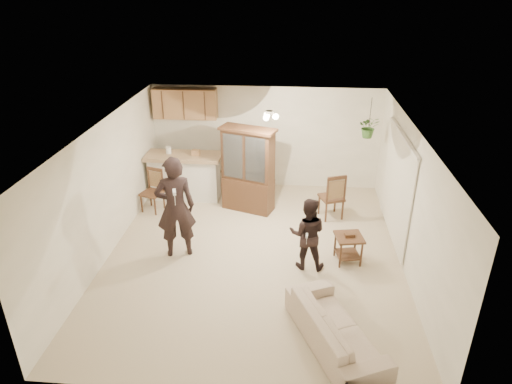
# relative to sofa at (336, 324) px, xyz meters

# --- Properties ---
(floor) EXTENTS (6.50, 6.50, 0.00)m
(floor) POSITION_rel_sofa_xyz_m (-1.37, 2.21, -0.37)
(floor) COLOR beige
(floor) RESTS_ON ground
(ceiling) EXTENTS (5.50, 6.50, 0.02)m
(ceiling) POSITION_rel_sofa_xyz_m (-1.37, 2.21, 2.13)
(ceiling) COLOR white
(ceiling) RESTS_ON wall_back
(wall_back) EXTENTS (5.50, 0.02, 2.50)m
(wall_back) POSITION_rel_sofa_xyz_m (-1.37, 5.46, 0.88)
(wall_back) COLOR white
(wall_back) RESTS_ON ground
(wall_front) EXTENTS (5.50, 0.02, 2.50)m
(wall_front) POSITION_rel_sofa_xyz_m (-1.37, -1.04, 0.88)
(wall_front) COLOR white
(wall_front) RESTS_ON ground
(wall_left) EXTENTS (0.02, 6.50, 2.50)m
(wall_left) POSITION_rel_sofa_xyz_m (-4.12, 2.21, 0.88)
(wall_left) COLOR white
(wall_left) RESTS_ON ground
(wall_right) EXTENTS (0.02, 6.50, 2.50)m
(wall_right) POSITION_rel_sofa_xyz_m (1.38, 2.21, 0.88)
(wall_right) COLOR white
(wall_right) RESTS_ON ground
(breakfast_bar) EXTENTS (1.60, 0.55, 1.00)m
(breakfast_bar) POSITION_rel_sofa_xyz_m (-3.22, 4.56, 0.13)
(breakfast_bar) COLOR white
(breakfast_bar) RESTS_ON floor
(bar_top) EXTENTS (1.75, 0.70, 0.08)m
(bar_top) POSITION_rel_sofa_xyz_m (-3.22, 4.56, 0.68)
(bar_top) COLOR tan
(bar_top) RESTS_ON breakfast_bar
(upper_cabinets) EXTENTS (1.50, 0.34, 0.70)m
(upper_cabinets) POSITION_rel_sofa_xyz_m (-3.27, 5.28, 1.73)
(upper_cabinets) COLOR olive
(upper_cabinets) RESTS_ON wall_back
(vertical_blinds) EXTENTS (0.06, 2.30, 2.10)m
(vertical_blinds) POSITION_rel_sofa_xyz_m (1.34, 3.11, 0.73)
(vertical_blinds) COLOR silver
(vertical_blinds) RESTS_ON wall_right
(ceiling_fixture) EXTENTS (0.36, 0.36, 0.20)m
(ceiling_fixture) POSITION_rel_sofa_xyz_m (-1.17, 3.41, 2.03)
(ceiling_fixture) COLOR #FFE6BF
(ceiling_fixture) RESTS_ON ceiling
(hanging_plant) EXTENTS (0.43, 0.37, 0.48)m
(hanging_plant) POSITION_rel_sofa_xyz_m (0.93, 4.61, 1.48)
(hanging_plant) COLOR #285522
(hanging_plant) RESTS_ON ceiling
(plant_cord) EXTENTS (0.01, 0.01, 0.65)m
(plant_cord) POSITION_rel_sofa_xyz_m (0.93, 4.61, 1.81)
(plant_cord) COLOR black
(plant_cord) RESTS_ON ceiling
(sofa) EXTENTS (1.43, 2.01, 0.73)m
(sofa) POSITION_rel_sofa_xyz_m (0.00, 0.00, 0.00)
(sofa) COLOR beige
(sofa) RESTS_ON floor
(adult) EXTENTS (0.75, 0.60, 1.80)m
(adult) POSITION_rel_sofa_xyz_m (-2.81, 2.14, 0.53)
(adult) COLOR black
(adult) RESTS_ON floor
(child) EXTENTS (0.69, 0.56, 1.35)m
(child) POSITION_rel_sofa_xyz_m (-0.39, 1.92, 0.31)
(child) COLOR black
(child) RESTS_ON floor
(china_hutch) EXTENTS (1.30, 0.84, 1.92)m
(china_hutch) POSITION_rel_sofa_xyz_m (-1.67, 4.10, 0.58)
(china_hutch) COLOR #3C2316
(china_hutch) RESTS_ON floor
(side_table) EXTENTS (0.57, 0.57, 0.59)m
(side_table) POSITION_rel_sofa_xyz_m (0.38, 2.16, -0.09)
(side_table) COLOR #3C2316
(side_table) RESTS_ON floor
(chair_bar) EXTENTS (0.54, 0.54, 0.97)m
(chair_bar) POSITION_rel_sofa_xyz_m (-3.81, 3.83, -0.09)
(chair_bar) COLOR #3C2316
(chair_bar) RESTS_ON floor
(chair_hutch_left) EXTENTS (0.71, 0.71, 1.16)m
(chair_hutch_left) POSITION_rel_sofa_xyz_m (-2.08, 5.06, -0.04)
(chair_hutch_left) COLOR #3C2316
(chair_hutch_left) RESTS_ON floor
(chair_hutch_right) EXTENTS (0.60, 0.60, 1.06)m
(chair_hutch_right) POSITION_rel_sofa_xyz_m (0.17, 3.88, -0.07)
(chair_hutch_right) COLOR #3C2316
(chair_hutch_right) RESTS_ON floor
(controller_adult) EXTENTS (0.10, 0.18, 0.05)m
(controller_adult) POSITION_rel_sofa_xyz_m (-2.68, 1.70, 1.16)
(controller_adult) COLOR silver
(controller_adult) RESTS_ON adult
(controller_child) EXTENTS (0.04, 0.12, 0.04)m
(controller_child) POSITION_rel_sofa_xyz_m (-0.41, 1.60, 0.48)
(controller_child) COLOR silver
(controller_child) RESTS_ON child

